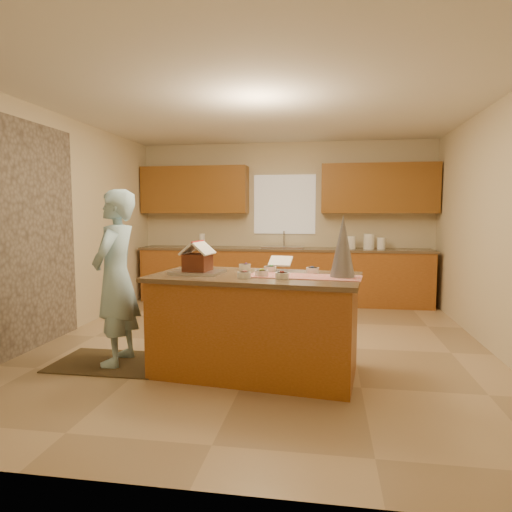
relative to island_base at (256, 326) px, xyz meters
name	(u,v)px	position (x,y,z in m)	size (l,w,h in m)	color
floor	(262,344)	(-0.07, 0.90, -0.45)	(5.50, 5.50, 0.00)	tan
ceiling	(262,103)	(-0.07, 0.90, 2.25)	(5.50, 5.50, 0.00)	silver
wall_back	(285,222)	(-0.07, 3.65, 0.90)	(5.50, 5.50, 0.00)	beige
wall_front	(186,243)	(-0.07, -1.85, 0.90)	(5.50, 5.50, 0.00)	beige
wall_left	(58,226)	(-2.57, 0.90, 0.90)	(5.50, 5.50, 0.00)	beige
wall_right	(501,228)	(2.43, 0.90, 0.90)	(5.50, 5.50, 0.00)	beige
stone_accent	(14,238)	(-2.55, 0.10, 0.80)	(2.50, 2.50, 0.00)	gray
window_curtain	(285,204)	(-0.07, 3.62, 1.20)	(1.05, 0.03, 1.00)	white
back_counter_base	(283,276)	(-0.07, 3.35, -0.01)	(4.80, 0.60, 0.88)	#95521E
back_counter_top	(283,249)	(-0.07, 3.35, 0.45)	(4.85, 0.63, 0.04)	brown
upper_cabinet_left	(195,190)	(-1.62, 3.47, 1.45)	(1.85, 0.35, 0.80)	brown
upper_cabinet_right	(379,189)	(1.48, 3.47, 1.45)	(1.85, 0.35, 0.80)	brown
sink	(283,250)	(-0.07, 3.35, 0.44)	(0.70, 0.45, 0.12)	silver
faucet	(284,239)	(-0.07, 3.53, 0.61)	(0.03, 0.03, 0.28)	silver
island_base	(256,326)	(0.00, 0.00, 0.00)	(1.82, 0.91, 0.89)	#95521E
island_top	(256,277)	(0.00, 0.00, 0.47)	(1.91, 0.99, 0.04)	brown
table_runner	(304,276)	(0.45, -0.05, 0.49)	(1.01, 0.36, 0.01)	red
baking_tray	(198,272)	(-0.56, 0.01, 0.50)	(0.47, 0.34, 0.03)	silver
cookbook	(281,261)	(0.20, 0.36, 0.58)	(0.22, 0.02, 0.18)	white
tinsel_tree	(343,246)	(0.79, -0.04, 0.77)	(0.22, 0.22, 0.56)	#A09EAA
rug	(114,362)	(-1.45, 0.03, -0.44)	(1.17, 0.76, 0.01)	black
boy	(116,277)	(-1.40, 0.03, 0.43)	(0.63, 0.41, 1.72)	#A8D8EE
canister_a	(351,242)	(1.04, 3.35, 0.58)	(0.15, 0.15, 0.21)	white
canister_b	(369,241)	(1.33, 3.35, 0.60)	(0.17, 0.17, 0.25)	white
canister_c	(381,243)	(1.52, 3.35, 0.57)	(0.13, 0.13, 0.19)	white
paper_towel	(202,240)	(-1.47, 3.35, 0.59)	(0.11, 0.11, 0.23)	white
gingerbread_house	(198,260)	(-0.56, 0.01, 0.62)	(0.31, 0.31, 0.29)	brown
candy_bowls	(269,272)	(0.12, 0.04, 0.51)	(0.81, 0.72, 0.06)	red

